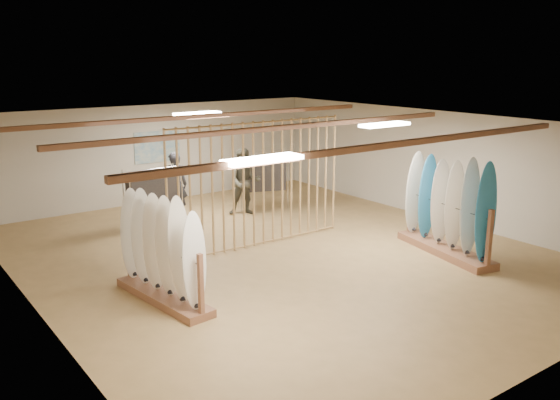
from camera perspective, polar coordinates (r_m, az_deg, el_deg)
floor at (r=12.77m, az=-0.00°, el=-5.24°), size 12.00×12.00×0.00m
ceiling at (r=12.15m, az=-0.00°, el=7.35°), size 12.00×12.00×0.00m
wall_back at (r=17.50m, az=-11.72°, el=4.41°), size 12.00×0.00×12.00m
wall_front at (r=8.52m, az=24.77°, el=-6.46°), size 12.00×0.00×12.00m
wall_left at (r=10.35m, az=-22.97°, el=-2.82°), size 0.00×12.00×12.00m
wall_right at (r=15.80m, az=14.81°, el=3.26°), size 0.00×12.00×12.00m
ceiling_slats at (r=12.16m, az=-0.00°, el=6.97°), size 9.50×6.12×0.10m
light_panels at (r=12.16m, az=-0.00°, el=7.07°), size 1.20×0.35×0.06m
bamboo_partition at (r=13.03m, az=-2.08°, el=1.53°), size 4.45×0.05×2.78m
poster at (r=17.45m, az=-11.73°, el=5.05°), size 1.40×0.03×0.90m
rack_left at (r=10.42m, az=-11.29°, el=-6.18°), size 0.80×2.41×1.90m
rack_right at (r=13.10m, az=15.73°, el=-1.93°), size 1.13×2.71×2.13m
clothing_rack_a at (r=14.94m, az=-12.13°, el=1.13°), size 1.39×0.42×1.49m
clothing_rack_b at (r=16.32m, az=-1.65°, el=2.32°), size 1.27×0.73×1.42m
shopper_a at (r=15.65m, az=-10.09°, el=1.87°), size 0.86×0.76×1.98m
shopper_b at (r=15.71m, az=-3.43°, el=2.19°), size 1.23×1.15×2.02m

